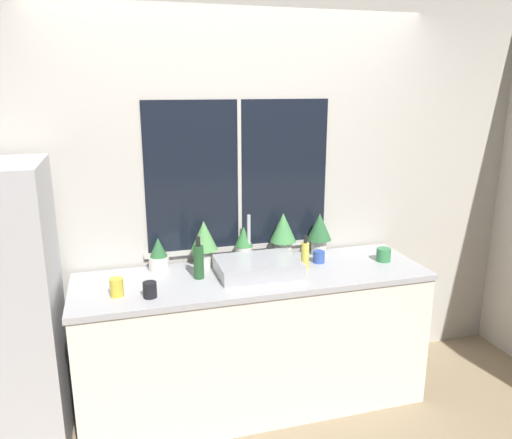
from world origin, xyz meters
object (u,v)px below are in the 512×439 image
object	(u,v)px
sink	(258,266)
potted_plant_right	(283,232)
potted_plant_center	(244,244)
soap_bottle	(305,255)
bottle_tall	(199,261)
mug_yellow	(117,287)
potted_plant_far_left	(159,255)
mug_blue	(319,257)
potted_plant_left	(204,239)
mug_black	(150,290)
mug_green	(384,255)
potted_plant_far_right	(319,230)

from	to	relation	value
sink	potted_plant_right	distance (m)	0.37
potted_plant_center	soap_bottle	size ratio (longest dim) A/B	1.09
bottle_tall	mug_yellow	size ratio (longest dim) A/B	2.55
potted_plant_far_left	soap_bottle	size ratio (longest dim) A/B	0.96
soap_bottle	potted_plant_right	bearing A→B (deg)	105.56
mug_blue	sink	bearing A→B (deg)	-170.26
potted_plant_center	sink	bearing A→B (deg)	-84.78
potted_plant_left	mug_black	bearing A→B (deg)	-132.22
mug_green	sink	bearing A→B (deg)	179.00
mug_black	mug_green	xyz separation A→B (m)	(1.54, 0.17, -0.00)
potted_plant_left	mug_yellow	distance (m)	0.67
potted_plant_far_left	mug_green	xyz separation A→B (m)	(1.45, -0.25, -0.05)
soap_bottle	mug_yellow	bearing A→B (deg)	-174.48
mug_black	mug_yellow	world-z (taller)	mug_yellow
soap_bottle	mug_black	xyz separation A→B (m)	(-0.98, -0.18, -0.05)
potted_plant_far_left	potted_plant_right	world-z (taller)	potted_plant_right
potted_plant_left	mug_yellow	size ratio (longest dim) A/B	2.90
potted_plant_far_left	potted_plant_center	bearing A→B (deg)	0.00
potted_plant_center	mug_black	distance (m)	0.78
potted_plant_right	bottle_tall	size ratio (longest dim) A/B	1.19
potted_plant_center	potted_plant_far_right	size ratio (longest dim) A/B	0.82
sink	potted_plant_far_right	bearing A→B (deg)	24.82
soap_bottle	mug_black	size ratio (longest dim) A/B	2.49
soap_bottle	mug_yellow	size ratio (longest dim) A/B	2.14
potted_plant_center	mug_blue	bearing A→B (deg)	-18.95
bottle_tall	mug_blue	xyz separation A→B (m)	(0.81, 0.06, -0.07)
potted_plant_center	mug_green	bearing A→B (deg)	-15.76
potted_plant_right	potted_plant_left	bearing A→B (deg)	180.00
potted_plant_far_left	potted_plant_far_right	world-z (taller)	potted_plant_far_right
soap_bottle	bottle_tall	world-z (taller)	bottle_tall
potted_plant_far_left	potted_plant_left	world-z (taller)	potted_plant_left
mug_black	mug_yellow	size ratio (longest dim) A/B	0.86
potted_plant_far_right	mug_yellow	world-z (taller)	potted_plant_far_right
soap_bottle	mug_yellow	distance (m)	1.16
potted_plant_left	mug_green	world-z (taller)	potted_plant_left
mug_black	mug_yellow	xyz separation A→B (m)	(-0.17, 0.07, 0.01)
bottle_tall	potted_plant_left	bearing A→B (deg)	70.99
potted_plant_far_right	mug_blue	world-z (taller)	potted_plant_far_right
sink	mug_black	world-z (taller)	sink
sink	mug_green	bearing A→B (deg)	-1.00
potted_plant_far_left	mug_yellow	world-z (taller)	potted_plant_far_left
mug_green	potted_plant_center	bearing A→B (deg)	164.24
potted_plant_right	bottle_tall	xyz separation A→B (m)	(-0.61, -0.21, -0.07)
bottle_tall	mug_black	xyz separation A→B (m)	(-0.31, -0.21, -0.06)
potted_plant_far_right	bottle_tall	bearing A→B (deg)	-166.17
potted_plant_left	mug_blue	bearing A→B (deg)	-12.29
sink	bottle_tall	size ratio (longest dim) A/B	1.92
mug_black	bottle_tall	bearing A→B (deg)	33.78
sink	soap_bottle	bearing A→B (deg)	-0.47
potted_plant_right	potted_plant_far_right	bearing A→B (deg)	-0.00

